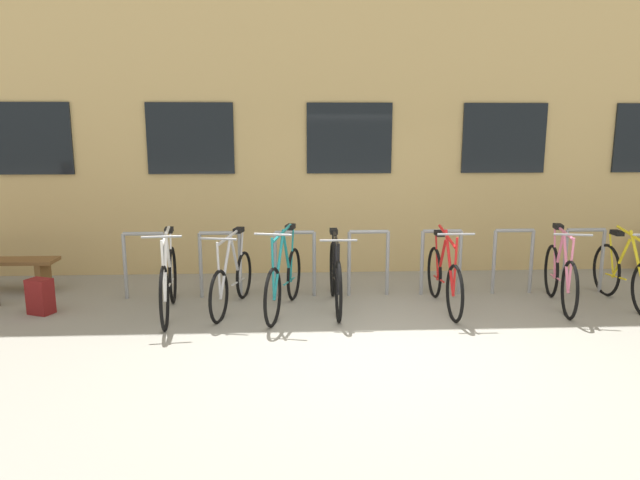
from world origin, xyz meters
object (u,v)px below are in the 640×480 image
bicycle_red (444,278)px  backpack (40,296)px  bicycle_silver (232,280)px  bicycle_white (169,282)px  bicycle_yellow (626,276)px  bicycle_pink (560,276)px  bicycle_teal (284,280)px  bicycle_black (335,276)px

bicycle_red → backpack: size_ratio=3.89×
bicycle_silver → bicycle_white: 0.78m
bicycle_yellow → bicycle_pink: 0.85m
bicycle_pink → bicycle_yellow: bearing=-1.8°
bicycle_yellow → bicycle_white: bearing=-179.2°
bicycle_yellow → bicycle_pink: size_ratio=1.05×
bicycle_teal → bicycle_yellow: bearing=0.1°
bicycle_red → bicycle_silver: (-2.69, 0.09, -0.01)m
bicycle_yellow → backpack: bicycle_yellow is taller
bicycle_yellow → bicycle_white: bicycle_white is taller
bicycle_silver → bicycle_teal: bearing=-11.1°
bicycle_teal → bicycle_pink: bearing=0.6°
bicycle_pink → backpack: bicycle_pink is taller
bicycle_silver → bicycle_white: size_ratio=0.91×
bicycle_black → bicycle_silver: bicycle_silver is taller
bicycle_yellow → bicycle_black: 3.74m
bicycle_white → bicycle_pink: bearing=1.2°
bicycle_silver → bicycle_teal: size_ratio=0.94×
backpack → bicycle_black: bearing=24.5°
bicycle_yellow → bicycle_red: bearing=179.2°
bicycle_red → bicycle_teal: bicycle_teal is taller
bicycle_silver → backpack: size_ratio=3.74×
bicycle_pink → backpack: (-6.53, -0.02, -0.17)m
bicycle_black → bicycle_white: 2.07m
bicycle_black → backpack: bearing=-177.9°
bicycle_red → backpack: (-5.02, -0.03, -0.16)m
bicycle_white → bicycle_pink: (4.94, 0.11, -0.01)m
bicycle_yellow → bicycle_teal: bicycle_teal is taller
bicycle_silver → backpack: bicycle_silver is taller
bicycle_red → bicycle_teal: size_ratio=0.98×
bicycle_red → bicycle_white: 3.44m
bicycle_black → bicycle_yellow: bearing=-2.1°
bicycle_pink → backpack: 6.53m
bicycle_red → backpack: 5.03m
bicycle_teal → backpack: size_ratio=3.99×
bicycle_red → bicycle_white: bearing=-178.2°
bicycle_white → bicycle_teal: (1.41, 0.07, -0.01)m
bicycle_silver → bicycle_pink: bearing=-1.2°
bicycle_yellow → backpack: (-7.38, 0.01, -0.17)m
bicycle_black → bicycle_red: bicycle_red is taller
bicycle_yellow → bicycle_black: bearing=177.9°
bicycle_black → bicycle_teal: bearing=-167.2°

